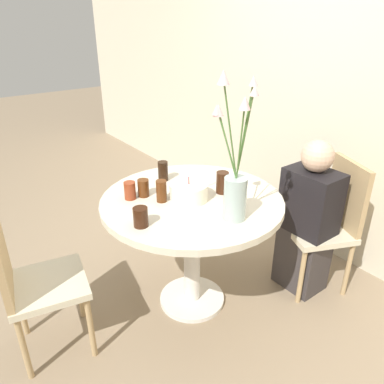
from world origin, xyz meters
name	(u,v)px	position (x,y,z in m)	size (l,w,h in m)	color
ground_plane	(192,300)	(0.00, 0.00, 0.00)	(16.00, 16.00, 0.00)	#89755B
wall_back	(333,85)	(0.00, 1.26, 1.30)	(8.00, 0.05, 2.60)	beige
dining_table	(192,218)	(0.00, 0.00, 0.64)	(1.08, 1.08, 0.78)	beige
chair_left_flank	(329,219)	(0.39, 0.86, 0.52)	(0.53, 0.53, 0.92)	beige
chair_far_back	(29,276)	(-0.19, -0.93, 0.52)	(0.47, 0.47, 0.92)	beige
birthday_cake	(189,192)	(0.00, -0.02, 0.83)	(0.22, 0.22, 0.14)	white
flower_vase	(234,180)	(0.33, 0.02, 1.01)	(0.24, 0.21, 0.77)	#9EB2AD
side_plate	(201,179)	(-0.18, 0.21, 0.78)	(0.21, 0.21, 0.01)	silver
drink_glass_0	(163,171)	(-0.32, 0.01, 0.84)	(0.07, 0.07, 0.13)	black
drink_glass_1	(141,217)	(0.10, -0.40, 0.83)	(0.08, 0.08, 0.10)	#33190C
drink_glass_2	(143,188)	(-0.20, -0.21, 0.83)	(0.07, 0.07, 0.10)	#51280F
drink_glass_3	(222,183)	(0.05, 0.19, 0.84)	(0.08, 0.08, 0.13)	#33190C
drink_glass_4	(161,191)	(-0.07, -0.16, 0.84)	(0.06, 0.06, 0.13)	#51280F
drink_glass_5	(130,191)	(-0.21, -0.29, 0.83)	(0.07, 0.07, 0.11)	maroon
person_woman	(307,223)	(0.32, 0.72, 0.51)	(0.34, 0.24, 1.08)	#383333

